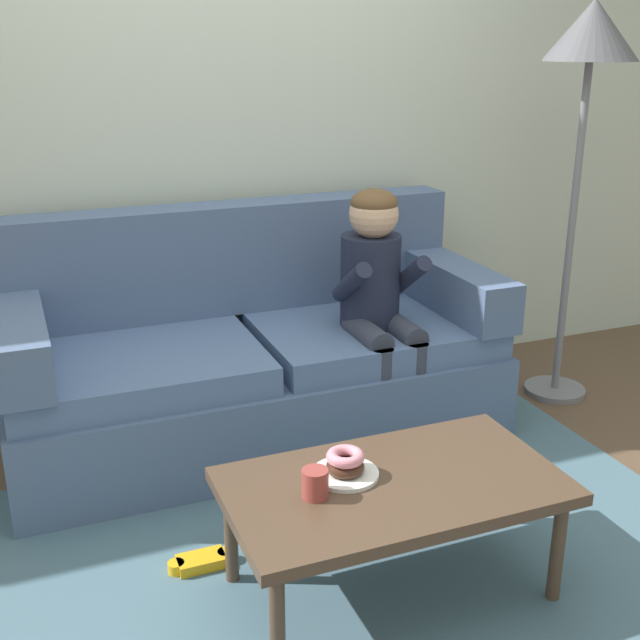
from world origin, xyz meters
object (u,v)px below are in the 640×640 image
object	(u,v)px
coffee_table	(393,492)
mug	(315,483)
toy_controller	(201,563)
person_child	(378,292)
donut	(345,467)
couch	(253,360)
floor_lamp	(589,61)

from	to	relation	value
coffee_table	mug	xyz separation A→B (m)	(-0.26, 0.00, 0.09)
coffee_table	toy_controller	distance (m)	0.72
person_child	donut	world-z (taller)	person_child
couch	toy_controller	size ratio (longest dim) A/B	9.27
floor_lamp	couch	bearing A→B (deg)	174.31
coffee_table	toy_controller	bearing A→B (deg)	148.20
mug	toy_controller	xyz separation A→B (m)	(-0.28, 0.33, -0.43)
couch	floor_lamp	world-z (taller)	floor_lamp
donut	floor_lamp	world-z (taller)	floor_lamp
mug	floor_lamp	size ratio (longest dim) A/B	0.05
toy_controller	floor_lamp	size ratio (longest dim) A/B	0.12
couch	donut	bearing A→B (deg)	-92.70
coffee_table	floor_lamp	world-z (taller)	floor_lamp
coffee_table	donut	size ratio (longest dim) A/B	8.67
donut	mug	bearing A→B (deg)	-149.51
person_child	couch	bearing A→B (deg)	157.02
couch	coffee_table	xyz separation A→B (m)	(0.07, -1.23, 0.01)
coffee_table	person_child	world-z (taller)	person_child
person_child	toy_controller	size ratio (longest dim) A/B	4.87
coffee_table	toy_controller	size ratio (longest dim) A/B	4.60
floor_lamp	person_child	bearing A→B (deg)	-176.69
toy_controller	floor_lamp	world-z (taller)	floor_lamp
donut	mug	xyz separation A→B (m)	(-0.13, -0.08, 0.01)
couch	person_child	bearing A→B (deg)	-22.98
coffee_table	floor_lamp	distance (m)	2.19
person_child	donut	size ratio (longest dim) A/B	9.18
donut	mug	distance (m)	0.15
couch	mug	distance (m)	1.24
couch	mug	bearing A→B (deg)	-98.56
person_child	toy_controller	world-z (taller)	person_child
couch	donut	distance (m)	1.15
donut	toy_controller	bearing A→B (deg)	148.25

